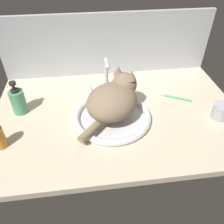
{
  "coord_description": "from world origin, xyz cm",
  "views": [
    {
      "loc": [
        -13.52,
        -81.23,
        71.88
      ],
      "look_at": [
        -3.27,
        -3.64,
        7.0
      ],
      "focal_mm": 36.34,
      "sensor_mm": 36.0,
      "label": 1
    }
  ],
  "objects": [
    {
      "name": "backsplash_wall",
      "position": [
        0.0,
        38.72,
        18.83
      ],
      "size": [
        116.26,
        2.4,
        37.66
      ],
      "primitive_type": "cube",
      "color": "#B2B7BC",
      "rests_on": "ground"
    },
    {
      "name": "sink_basin",
      "position": [
        -3.27,
        -3.64,
        4.34
      ],
      "size": [
        35.77,
        35.77,
        3.0
      ],
      "color": "white",
      "rests_on": "countertop"
    },
    {
      "name": "faucet",
      "position": [
        -3.27,
        17.32,
        10.73
      ],
      "size": [
        20.11,
        10.45,
        19.96
      ],
      "color": "silver",
      "rests_on": "countertop"
    },
    {
      "name": "toothbrush",
      "position": [
        30.54,
        8.04,
        3.63
      ],
      "size": [
        14.69,
        8.73,
        1.7
      ],
      "color": "#3FB266",
      "rests_on": "countertop"
    },
    {
      "name": "metal_jar",
      "position": [
        45.46,
        -9.27,
        6.73
      ],
      "size": [
        7.19,
        7.19,
        7.42
      ],
      "color": "#B2B5BA",
      "rests_on": "countertop"
    },
    {
      "name": "cat",
      "position": [
        -1.87,
        -2.09,
        13.51
      ],
      "size": [
        31.77,
        33.11,
        18.55
      ],
      "color": "#8C755B",
      "rests_on": "sink_basin"
    },
    {
      "name": "soap_pump_bottle",
      "position": [
        -45.4,
        7.08,
        9.23
      ],
      "size": [
        6.58,
        6.58,
        16.53
      ],
      "color": "#4C9E70",
      "rests_on": "countertop"
    },
    {
      "name": "countertop",
      "position": [
        0.0,
        0.0,
        1.5
      ],
      "size": [
        116.26,
        75.04,
        3.0
      ],
      "primitive_type": "cube",
      "color": "beige",
      "rests_on": "ground"
    }
  ]
}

